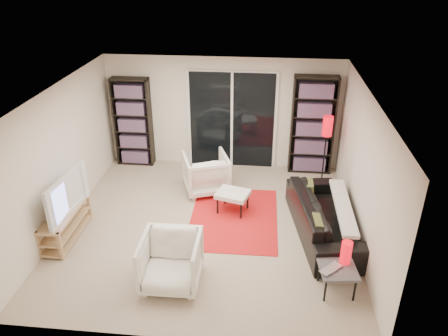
{
  "coord_description": "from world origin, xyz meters",
  "views": [
    {
      "loc": [
        0.93,
        -6.32,
        4.38
      ],
      "look_at": [
        0.25,
        0.3,
        1.0
      ],
      "focal_mm": 35.0,
      "sensor_mm": 36.0,
      "label": 1
    }
  ],
  "objects_px": {
    "bookshelf_right": "(313,126)",
    "floor_lamp": "(327,133)",
    "sofa": "(325,217)",
    "ottoman": "(233,195)",
    "armchair_front": "(171,262)",
    "bookshelf_left": "(133,122)",
    "armchair_back": "(206,173)",
    "side_table": "(338,271)",
    "tv_stand": "(66,224)"
  },
  "relations": [
    {
      "from": "bookshelf_right",
      "to": "floor_lamp",
      "type": "relative_size",
      "value": 1.43
    },
    {
      "from": "sofa",
      "to": "floor_lamp",
      "type": "distance_m",
      "value": 1.97
    },
    {
      "from": "sofa",
      "to": "ottoman",
      "type": "distance_m",
      "value": 1.69
    },
    {
      "from": "sofa",
      "to": "ottoman",
      "type": "relative_size",
      "value": 3.39
    },
    {
      "from": "armchair_front",
      "to": "ottoman",
      "type": "xyz_separation_m",
      "value": [
        0.72,
        2.02,
        -0.04
      ]
    },
    {
      "from": "bookshelf_left",
      "to": "ottoman",
      "type": "bearing_deg",
      "value": -37.75
    },
    {
      "from": "sofa",
      "to": "armchair_front",
      "type": "distance_m",
      "value": 2.75
    },
    {
      "from": "ottoman",
      "to": "sofa",
      "type": "bearing_deg",
      "value": -18.82
    },
    {
      "from": "armchair_back",
      "to": "ottoman",
      "type": "relative_size",
      "value": 1.27
    },
    {
      "from": "ottoman",
      "to": "side_table",
      "type": "height_order",
      "value": "same"
    },
    {
      "from": "tv_stand",
      "to": "bookshelf_right",
      "type": "bearing_deg",
      "value": 34.47
    },
    {
      "from": "bookshelf_left",
      "to": "ottoman",
      "type": "height_order",
      "value": "bookshelf_left"
    },
    {
      "from": "armchair_front",
      "to": "bookshelf_left",
      "type": "bearing_deg",
      "value": 112.43
    },
    {
      "from": "bookshelf_right",
      "to": "ottoman",
      "type": "bearing_deg",
      "value": -129.84
    },
    {
      "from": "sofa",
      "to": "armchair_back",
      "type": "relative_size",
      "value": 2.67
    },
    {
      "from": "armchair_back",
      "to": "ottoman",
      "type": "xyz_separation_m",
      "value": [
        0.59,
        -0.72,
        -0.04
      ]
    },
    {
      "from": "floor_lamp",
      "to": "bookshelf_left",
      "type": "bearing_deg",
      "value": 172.26
    },
    {
      "from": "bookshelf_right",
      "to": "armchair_front",
      "type": "height_order",
      "value": "bookshelf_right"
    },
    {
      "from": "armchair_front",
      "to": "floor_lamp",
      "type": "relative_size",
      "value": 0.58
    },
    {
      "from": "bookshelf_right",
      "to": "armchair_back",
      "type": "bearing_deg",
      "value": -152.61
    },
    {
      "from": "bookshelf_right",
      "to": "sofa",
      "type": "relative_size",
      "value": 0.92
    },
    {
      "from": "armchair_front",
      "to": "ottoman",
      "type": "bearing_deg",
      "value": 69.99
    },
    {
      "from": "armchair_front",
      "to": "floor_lamp",
      "type": "height_order",
      "value": "floor_lamp"
    },
    {
      "from": "armchair_front",
      "to": "floor_lamp",
      "type": "xyz_separation_m",
      "value": [
        2.45,
        3.28,
        0.74
      ]
    },
    {
      "from": "armchair_front",
      "to": "side_table",
      "type": "relative_size",
      "value": 1.52
    },
    {
      "from": "armchair_back",
      "to": "armchair_front",
      "type": "bearing_deg",
      "value": 67.5
    },
    {
      "from": "ottoman",
      "to": "bookshelf_left",
      "type": "bearing_deg",
      "value": 142.25
    },
    {
      "from": "bookshelf_right",
      "to": "floor_lamp",
      "type": "distance_m",
      "value": 0.6
    },
    {
      "from": "bookshelf_left",
      "to": "floor_lamp",
      "type": "distance_m",
      "value": 4.12
    },
    {
      "from": "armchair_back",
      "to": "bookshelf_left",
      "type": "bearing_deg",
      "value": -51.9
    },
    {
      "from": "ottoman",
      "to": "floor_lamp",
      "type": "height_order",
      "value": "floor_lamp"
    },
    {
      "from": "bookshelf_right",
      "to": "side_table",
      "type": "distance_m",
      "value": 3.82
    },
    {
      "from": "armchair_front",
      "to": "floor_lamp",
      "type": "bearing_deg",
      "value": 52.67
    },
    {
      "from": "armchair_back",
      "to": "floor_lamp",
      "type": "xyz_separation_m",
      "value": [
        2.33,
        0.54,
        0.74
      ]
    },
    {
      "from": "tv_stand",
      "to": "floor_lamp",
      "type": "bearing_deg",
      "value": 27.78
    },
    {
      "from": "sofa",
      "to": "floor_lamp",
      "type": "height_order",
      "value": "floor_lamp"
    },
    {
      "from": "armchair_back",
      "to": "armchair_front",
      "type": "xyz_separation_m",
      "value": [
        -0.12,
        -2.74,
        -0.0
      ]
    },
    {
      "from": "bookshelf_right",
      "to": "tv_stand",
      "type": "height_order",
      "value": "bookshelf_right"
    },
    {
      "from": "sofa",
      "to": "side_table",
      "type": "bearing_deg",
      "value": 172.09
    },
    {
      "from": "bookshelf_right",
      "to": "tv_stand",
      "type": "xyz_separation_m",
      "value": [
        -4.22,
        -2.9,
        -0.79
      ]
    },
    {
      "from": "bookshelf_left",
      "to": "floor_lamp",
      "type": "bearing_deg",
      "value": -7.74
    },
    {
      "from": "tv_stand",
      "to": "armchair_back",
      "type": "relative_size",
      "value": 1.48
    },
    {
      "from": "tv_stand",
      "to": "armchair_front",
      "type": "xyz_separation_m",
      "value": [
        1.99,
        -0.94,
        0.12
      ]
    },
    {
      "from": "sofa",
      "to": "armchair_front",
      "type": "height_order",
      "value": "armchair_front"
    },
    {
      "from": "armchair_back",
      "to": "side_table",
      "type": "xyz_separation_m",
      "value": [
        2.22,
        -2.66,
        -0.03
      ]
    },
    {
      "from": "tv_stand",
      "to": "bookshelf_left",
      "type": "bearing_deg",
      "value": 82.78
    },
    {
      "from": "armchair_back",
      "to": "ottoman",
      "type": "bearing_deg",
      "value": 109.5
    },
    {
      "from": "bookshelf_right",
      "to": "floor_lamp",
      "type": "xyz_separation_m",
      "value": [
        0.23,
        -0.55,
        0.08
      ]
    },
    {
      "from": "bookshelf_left",
      "to": "side_table",
      "type": "xyz_separation_m",
      "value": [
        3.97,
        -3.75,
        -0.62
      ]
    },
    {
      "from": "tv_stand",
      "to": "ottoman",
      "type": "height_order",
      "value": "tv_stand"
    }
  ]
}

